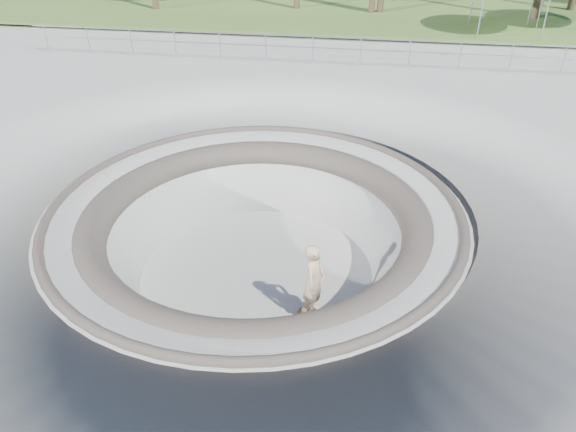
# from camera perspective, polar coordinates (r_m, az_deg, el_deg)

# --- Properties ---
(ground) EXTENTS (180.00, 180.00, 0.00)m
(ground) POSITION_cam_1_polar(r_m,az_deg,el_deg) (13.80, -3.37, 0.65)
(ground) COLOR #A6A6A1
(ground) RESTS_ON ground
(skate_bowl) EXTENTS (14.00, 14.00, 4.10)m
(skate_bowl) POSITION_cam_1_polar(r_m,az_deg,el_deg) (14.83, -3.15, -5.40)
(skate_bowl) COLOR #A6A6A1
(skate_bowl) RESTS_ON ground
(distant_hills) EXTENTS (103.20, 45.00, 28.60)m
(distant_hills) POSITION_cam_1_polar(r_m,az_deg,el_deg) (70.13, 10.22, 19.87)
(distant_hills) COLOR brown
(distant_hills) RESTS_ON ground
(safety_railing) EXTENTS (25.00, 0.06, 1.03)m
(safety_railing) POSITION_cam_1_polar(r_m,az_deg,el_deg) (24.51, 2.52, 16.66)
(safety_railing) COLOR #979A9F
(safety_railing) RESTS_ON ground
(skateboard) EXTENTS (0.79, 0.43, 0.08)m
(skateboard) POSITION_cam_1_polar(r_m,az_deg,el_deg) (13.47, 2.56, -9.98)
(skateboard) COLOR brown
(skateboard) RESTS_ON ground
(skater) EXTENTS (0.61, 0.80, 1.95)m
(skater) POSITION_cam_1_polar(r_m,az_deg,el_deg) (12.83, 2.67, -6.68)
(skater) COLOR tan
(skater) RESTS_ON skateboard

